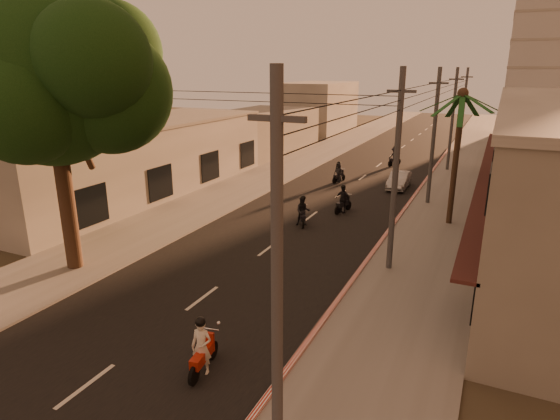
# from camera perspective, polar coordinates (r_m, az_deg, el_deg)

# --- Properties ---
(ground) EXTENTS (160.00, 160.00, 0.00)m
(ground) POSITION_cam_1_polar(r_m,az_deg,el_deg) (18.07, -13.10, -13.13)
(ground) COLOR #383023
(ground) RESTS_ON ground
(road) EXTENTS (10.00, 140.00, 0.02)m
(road) POSITION_cam_1_polar(r_m,az_deg,el_deg) (34.79, 7.38, 1.94)
(road) COLOR black
(road) RESTS_ON ground
(sidewalk_right) EXTENTS (5.00, 140.00, 0.12)m
(sidewalk_right) POSITION_cam_1_polar(r_m,az_deg,el_deg) (33.39, 19.71, 0.52)
(sidewalk_right) COLOR slate
(sidewalk_right) RESTS_ON ground
(sidewalk_left) EXTENTS (5.00, 140.00, 0.12)m
(sidewalk_left) POSITION_cam_1_polar(r_m,az_deg,el_deg) (37.63, -3.56, 3.27)
(sidewalk_left) COLOR slate
(sidewalk_left) RESTS_ON ground
(curb_stripe) EXTENTS (0.20, 60.00, 0.20)m
(curb_stripe) POSITION_cam_1_polar(r_m,az_deg,el_deg) (28.92, 13.96, -1.35)
(curb_stripe) COLOR #AC2112
(curb_stripe) RESTS_ON ground
(left_building) EXTENTS (8.20, 24.20, 5.20)m
(left_building) POSITION_cam_1_polar(r_m,az_deg,el_deg) (36.03, -17.45, 6.04)
(left_building) COLOR #A9A499
(left_building) RESTS_ON ground
(broadleaf_tree) EXTENTS (9.60, 8.70, 12.10)m
(broadleaf_tree) POSITION_cam_1_polar(r_m,az_deg,el_deg) (21.92, -25.29, 14.22)
(broadleaf_tree) COLOR black
(broadleaf_tree) RESTS_ON ground
(palm_tree) EXTENTS (5.00, 5.00, 8.20)m
(palm_tree) POSITION_cam_1_polar(r_m,az_deg,el_deg) (28.22, 21.31, 12.21)
(palm_tree) COLOR black
(palm_tree) RESTS_ON ground
(utility_poles) EXTENTS (1.20, 48.26, 9.00)m
(utility_poles) POSITION_cam_1_polar(r_m,az_deg,el_deg) (32.41, 18.54, 11.86)
(utility_poles) COLOR #38383A
(utility_poles) RESTS_ON ground
(filler_right) EXTENTS (8.00, 14.00, 6.00)m
(filler_right) POSITION_cam_1_polar(r_m,az_deg,el_deg) (57.53, 29.19, 8.91)
(filler_right) COLOR #A9A499
(filler_right) RESTS_ON ground
(filler_left_near) EXTENTS (8.00, 14.00, 4.40)m
(filler_left_near) POSITION_cam_1_polar(r_m,az_deg,el_deg) (52.42, -2.56, 9.54)
(filler_left_near) COLOR #A9A499
(filler_left_near) RESTS_ON ground
(filler_left_far) EXTENTS (8.00, 14.00, 7.00)m
(filler_left_far) POSITION_cam_1_polar(r_m,az_deg,el_deg) (68.67, 4.53, 12.34)
(filler_left_far) COLOR #A9A499
(filler_left_far) RESTS_ON ground
(scooter_red) EXTENTS (0.84, 1.92, 1.90)m
(scooter_red) POSITION_cam_1_polar(r_m,az_deg,el_deg) (14.87, -9.48, -16.26)
(scooter_red) COLOR black
(scooter_red) RESTS_ON ground
(scooter_mid_a) EXTENTS (1.33, 1.75, 1.84)m
(scooter_mid_a) POSITION_cam_1_polar(r_m,az_deg,el_deg) (27.48, 2.81, -0.19)
(scooter_mid_a) COLOR black
(scooter_mid_a) RESTS_ON ground
(scooter_mid_b) EXTENTS (1.24, 1.86, 1.87)m
(scooter_mid_b) POSITION_cam_1_polar(r_m,az_deg,el_deg) (30.16, 7.67, 1.24)
(scooter_mid_b) COLOR black
(scooter_mid_b) RESTS_ON ground
(scooter_far_a) EXTENTS (1.07, 1.74, 1.75)m
(scooter_far_a) POSITION_cam_1_polar(r_m,az_deg,el_deg) (38.22, 7.16, 4.51)
(scooter_far_a) COLOR black
(scooter_far_a) RESTS_ON ground
(scooter_far_b) EXTENTS (1.65, 1.84, 1.92)m
(scooter_far_b) POSITION_cam_1_polar(r_m,az_deg,el_deg) (45.83, 13.77, 6.34)
(scooter_far_b) COLOR black
(scooter_far_b) RESTS_ON ground
(parked_car) EXTENTS (1.51, 3.92, 1.27)m
(parked_car) POSITION_cam_1_polar(r_m,az_deg,el_deg) (37.25, 14.32, 3.54)
(parked_car) COLOR #A1A4A9
(parked_car) RESTS_ON ground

